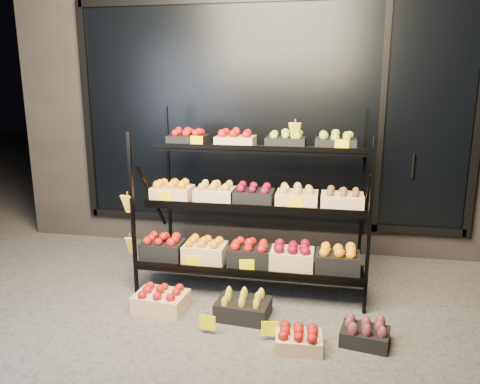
% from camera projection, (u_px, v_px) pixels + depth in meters
% --- Properties ---
extents(ground, '(24.00, 24.00, 0.00)m').
position_uv_depth(ground, '(241.00, 312.00, 3.99)').
color(ground, '#514F4C').
rests_on(ground, ground).
extents(building, '(6.00, 2.08, 3.50)m').
position_uv_depth(building, '(279.00, 94.00, 6.05)').
color(building, '#2D2826').
rests_on(building, ground).
extents(display_rack, '(2.18, 1.02, 1.66)m').
position_uv_depth(display_rack, '(252.00, 205.00, 4.38)').
color(display_rack, black).
rests_on(display_rack, ground).
extents(tag_floor_a, '(0.13, 0.01, 0.12)m').
position_uv_depth(tag_floor_a, '(208.00, 327.00, 3.63)').
color(tag_floor_a, '#F4D400').
rests_on(tag_floor_a, ground).
extents(tag_floor_b, '(0.13, 0.01, 0.12)m').
position_uv_depth(tag_floor_b, '(270.00, 333.00, 3.54)').
color(tag_floor_b, '#F4D400').
rests_on(tag_floor_b, ground).
extents(floor_crate_left, '(0.46, 0.35, 0.21)m').
position_uv_depth(floor_crate_left, '(161.00, 299.00, 4.02)').
color(floor_crate_left, '#D7B07C').
rests_on(floor_crate_left, ground).
extents(floor_crate_midleft, '(0.46, 0.36, 0.21)m').
position_uv_depth(floor_crate_midleft, '(243.00, 306.00, 3.89)').
color(floor_crate_midleft, black).
rests_on(floor_crate_midleft, ground).
extents(floor_crate_midright, '(0.35, 0.27, 0.18)m').
position_uv_depth(floor_crate_midright, '(299.00, 339.00, 3.42)').
color(floor_crate_midright, '#D7B07C').
rests_on(floor_crate_midright, ground).
extents(floor_crate_right, '(0.39, 0.31, 0.18)m').
position_uv_depth(floor_crate_right, '(365.00, 333.00, 3.49)').
color(floor_crate_right, black).
rests_on(floor_crate_right, ground).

